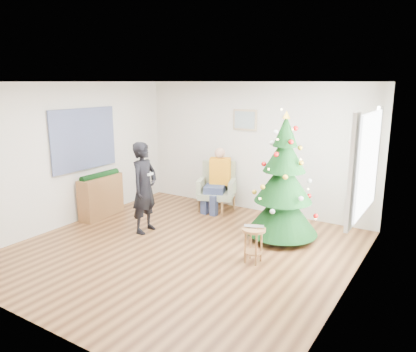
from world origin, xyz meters
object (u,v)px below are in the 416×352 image
Objects in this scene: christmas_tree at (284,183)px; console at (101,196)px; armchair at (217,193)px; standing_man at (144,188)px; stool at (253,245)px.

console is (-3.46, -0.78, -0.57)m from christmas_tree.
armchair is 2.32m from console.
christmas_tree is 2.16× the size of console.
armchair is 1.83m from standing_man.
armchair is at bearing 156.19° from christmas_tree.
console is (-1.73, -1.55, 0.04)m from armchair.
standing_man reaches higher than console.
christmas_tree is 3.60m from console.
console is at bearing 174.97° from stool.
armchair reaches higher than stool.
stool is at bearing -97.88° from standing_man.
standing_man is at bearing -156.26° from christmas_tree.
standing_man reaches higher than armchair.
console is (-1.29, 0.17, -0.40)m from standing_man.
stool is 0.53× the size of armchair.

